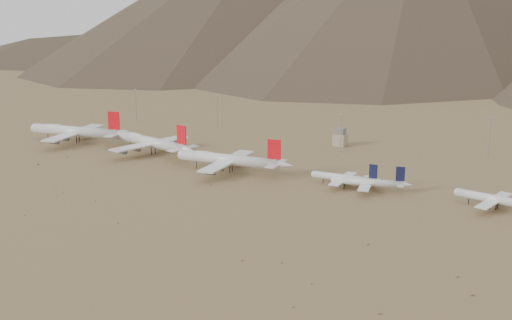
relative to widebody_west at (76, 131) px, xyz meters
The scene contains 13 objects.
ground 135.63m from the widebody_west, 15.74° to the right, with size 3000.00×3000.00×0.00m, color #937A4C.
widebody_west is the anchor object (origin of this frame).
widebody_centre 65.84m from the widebody_west, ahead, with size 75.04×58.96×22.62m.
widebody_east 133.95m from the widebody_west, ahead, with size 73.41×56.92×21.85m.
narrowbody_a 203.51m from the widebody_west, ahead, with size 42.03×30.17×13.86m.
narrowbody_b 218.13m from the widebody_west, ahead, with size 42.38×31.29×14.29m.
narrowbody_c 283.46m from the widebody_west, ahead, with size 46.31×33.76×15.38m.
control_tower 180.67m from the widebody_west, 27.45° to the left, with size 8.00×8.00×12.00m.
mast_far_west 84.86m from the widebody_west, 100.96° to the left, with size 2.00×0.60×25.70m.
mast_west 107.52m from the widebody_west, 58.82° to the left, with size 2.00×0.60×25.70m.
mast_centre 180.74m from the widebody_west, 21.70° to the left, with size 2.00×0.60×25.70m.
mast_east 273.87m from the widebody_west, 22.13° to the left, with size 2.00×0.60×25.70m.
desert_scrub 210.89m from the widebody_west, 38.37° to the right, with size 405.77×181.91×0.97m.
Camera 1 is at (218.26, -314.17, 106.13)m, focal length 50.00 mm.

